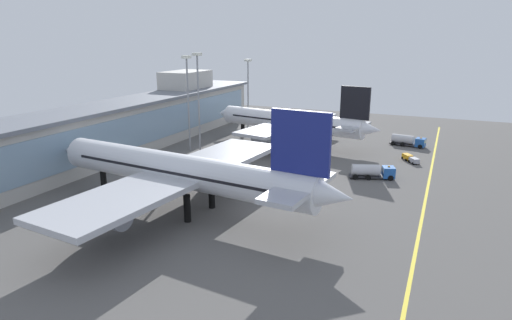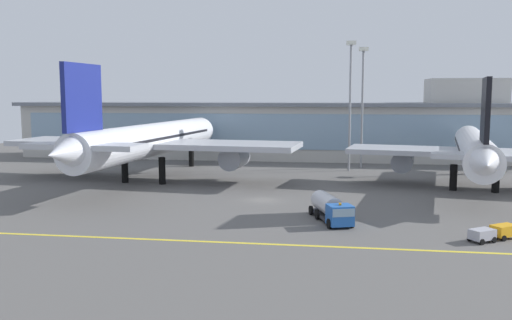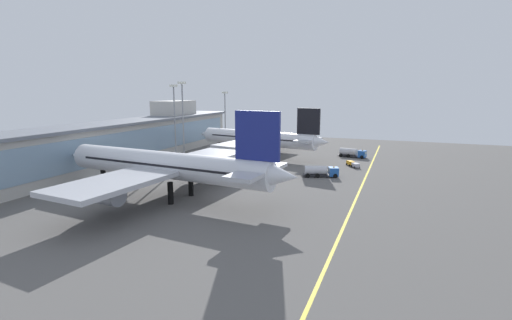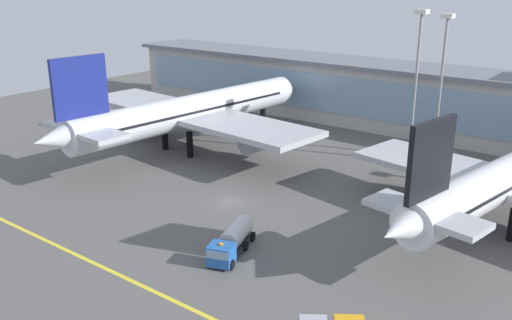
# 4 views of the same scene
# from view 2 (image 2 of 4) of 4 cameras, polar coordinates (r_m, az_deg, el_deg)

# --- Properties ---
(ground_plane) EXTENTS (180.00, 180.00, 0.00)m
(ground_plane) POSITION_cam_2_polar(r_m,az_deg,el_deg) (75.03, 0.76, -4.24)
(ground_plane) COLOR #5B5956
(taxiway_centreline_stripe) EXTENTS (144.00, 0.50, 0.01)m
(taxiway_centreline_stripe) POSITION_cam_2_polar(r_m,az_deg,el_deg) (53.87, -2.41, -8.68)
(taxiway_centreline_stripe) COLOR yellow
(taxiway_centreline_stripe) RESTS_ON ground
(terminal_building) EXTENTS (127.88, 14.00, 17.95)m
(terminal_building) POSITION_cam_2_polar(r_m,az_deg,el_deg) (122.74, 4.67, 3.28)
(terminal_building) COLOR beige
(terminal_building) RESTS_ON ground
(airliner_near_left) EXTENTS (50.59, 57.54, 18.51)m
(airliner_near_left) POSITION_cam_2_polar(r_m,az_deg,el_deg) (93.17, -10.94, 2.00)
(airliner_near_left) COLOR black
(airliner_near_left) RESTS_ON ground
(airliner_near_right) EXTENTS (39.66, 49.33, 16.57)m
(airliner_near_right) POSITION_cam_2_polar(r_m,az_deg,el_deg) (90.20, 21.99, 1.02)
(airliner_near_right) COLOR black
(airliner_near_right) RESTS_ON ground
(fuel_tanker_truck) EXTENTS (5.38, 9.34, 2.90)m
(fuel_tanker_truck) POSITION_cam_2_polar(r_m,az_deg,el_deg) (62.91, 7.92, -5.07)
(fuel_tanker_truck) COLOR black
(fuel_tanker_truck) RESTS_ON ground
(baggage_tug_near) EXTENTS (5.46, 4.49, 1.40)m
(baggage_tug_near) POSITION_cam_2_polar(r_m,az_deg,el_deg) (59.55, 23.76, -6.98)
(baggage_tug_near) COLOR black
(baggage_tug_near) RESTS_ON ground
(apron_light_mast_centre) EXTENTS (1.80, 1.80, 24.43)m
(apron_light_mast_centre) POSITION_cam_2_polar(r_m,az_deg,el_deg) (104.46, 9.89, 7.56)
(apron_light_mast_centre) COLOR gray
(apron_light_mast_centre) RESTS_ON ground
(apron_light_mast_east) EXTENTS (1.80, 1.80, 23.64)m
(apron_light_mast_east) POSITION_cam_2_polar(r_m,az_deg,el_deg) (109.10, 11.15, 7.27)
(apron_light_mast_east) COLOR gray
(apron_light_mast_east) RESTS_ON ground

